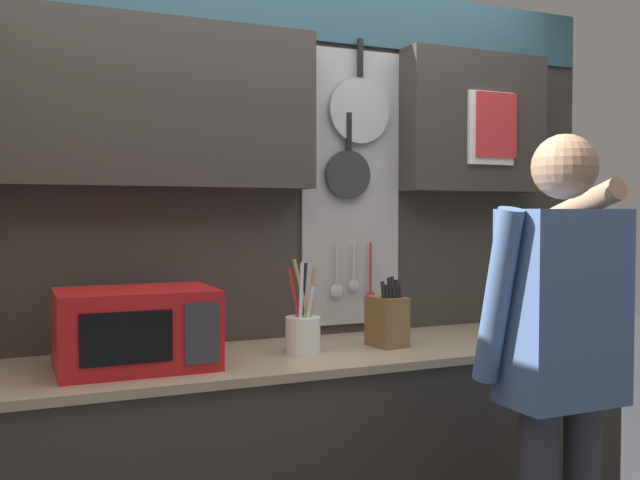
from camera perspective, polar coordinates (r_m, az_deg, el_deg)
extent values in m
cube|color=#38332D|center=(2.85, 0.24, -18.20)|extent=(2.39, 0.62, 0.89)
cube|color=tan|center=(2.72, 0.24, -9.09)|extent=(2.42, 0.65, 0.03)
cube|color=#38332D|center=(2.98, -2.34, -2.38)|extent=(2.99, 0.04, 2.40)
cube|color=#2D5666|center=(3.06, -2.16, 18.06)|extent=(2.95, 0.02, 0.25)
cube|color=#38332D|center=(2.74, -13.06, 10.62)|extent=(1.23, 0.16, 0.62)
cube|color=#38332D|center=(3.32, 12.19, 9.15)|extent=(0.70, 0.16, 0.62)
cube|color=#B2B2B2|center=(3.06, 2.51, 4.21)|extent=(0.46, 0.01, 1.17)
cylinder|color=#B7B7BC|center=(3.07, 3.18, 10.31)|extent=(0.28, 0.02, 0.28)
cube|color=black|center=(3.11, 3.24, 14.34)|extent=(0.02, 0.02, 0.16)
cylinder|color=#2D2D33|center=(3.02, 2.25, 5.24)|extent=(0.21, 0.02, 0.21)
cube|color=black|center=(3.03, 2.30, 8.68)|extent=(0.02, 0.02, 0.16)
cylinder|color=silver|center=(3.00, 1.35, -2.00)|extent=(0.01, 0.01, 0.18)
ellipsoid|color=silver|center=(3.01, 1.35, -4.08)|extent=(0.06, 0.01, 0.05)
cylinder|color=silver|center=(3.04, 2.72, -1.79)|extent=(0.01, 0.01, 0.17)
ellipsoid|color=silver|center=(3.05, 2.72, -3.64)|extent=(0.05, 0.01, 0.05)
cylinder|color=red|center=(3.08, 4.06, -2.21)|extent=(0.01, 0.01, 0.22)
ellipsoid|color=red|center=(3.09, 4.06, -4.48)|extent=(0.05, 0.01, 0.04)
cube|color=white|center=(3.26, 13.52, 8.70)|extent=(0.24, 0.02, 0.32)
cube|color=red|center=(3.26, 13.92, 8.92)|extent=(0.21, 0.02, 0.28)
cube|color=red|center=(2.47, -14.53, -6.86)|extent=(0.51, 0.35, 0.26)
cube|color=black|center=(2.29, -15.20, -7.59)|extent=(0.28, 0.01, 0.16)
cube|color=#333338|center=(2.33, -9.43, -7.35)|extent=(0.11, 0.01, 0.20)
cube|color=brown|center=(2.79, 5.38, -6.51)|extent=(0.13, 0.16, 0.19)
cylinder|color=black|center=(2.73, 5.06, -4.00)|extent=(0.02, 0.03, 0.07)
cylinder|color=black|center=(2.73, 5.33, -4.12)|extent=(0.02, 0.03, 0.05)
cylinder|color=black|center=(2.74, 5.60, -3.83)|extent=(0.02, 0.03, 0.08)
cylinder|color=black|center=(2.75, 5.87, -3.78)|extent=(0.02, 0.04, 0.08)
cylinder|color=black|center=(2.75, 6.14, -3.89)|extent=(0.02, 0.03, 0.07)
cylinder|color=black|center=(2.76, 6.40, -4.09)|extent=(0.02, 0.03, 0.05)
cylinder|color=white|center=(2.64, -1.38, -7.61)|extent=(0.13, 0.13, 0.14)
cylinder|color=silver|center=(2.61, -1.54, -4.90)|extent=(0.04, 0.06, 0.28)
cylinder|color=black|center=(2.65, -1.34, -4.83)|extent=(0.06, 0.07, 0.27)
cylinder|color=red|center=(2.63, -1.95, -5.08)|extent=(0.05, 0.06, 0.26)
cylinder|color=tan|center=(2.63, -0.72, -5.07)|extent=(0.05, 0.04, 0.26)
cylinder|color=tan|center=(2.61, -1.35, -4.73)|extent=(0.07, 0.06, 0.29)
cylinder|color=silver|center=(2.61, -0.90, -5.86)|extent=(0.05, 0.01, 0.20)
cube|color=#4C6B9E|center=(2.40, 18.85, -5.08)|extent=(0.38, 0.22, 0.62)
sphere|color=#A87A5B|center=(2.38, 18.98, 5.57)|extent=(0.21, 0.21, 0.21)
cylinder|color=#4C6B9E|center=(2.27, 14.03, -4.38)|extent=(0.08, 0.20, 0.56)
cylinder|color=#A87A5B|center=(2.72, 18.76, 1.90)|extent=(0.08, 0.55, 0.25)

